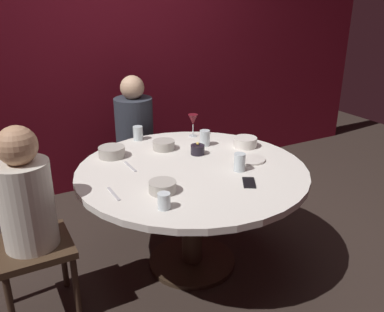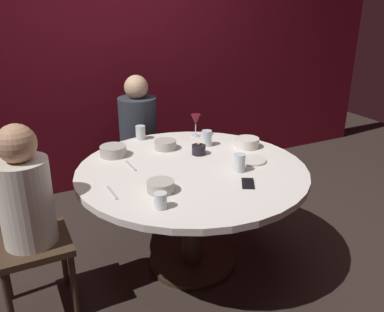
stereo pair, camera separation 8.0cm
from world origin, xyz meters
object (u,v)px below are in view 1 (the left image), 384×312
Objects in this scene: dining_table at (192,186)px; candle_holder at (198,150)px; seated_diner_left at (27,204)px; dinner_plate at (250,159)px; bowl_salad_center at (245,142)px; cell_phone at (249,183)px; cup_by_right_diner at (164,201)px; cup_by_left_diner at (240,162)px; bowl_serving_large at (164,145)px; cup_center_front at (205,138)px; seated_diner_back at (134,127)px; cup_near_candle at (138,133)px; bowl_small_white at (163,187)px; wine_glass at (193,120)px; bowl_sauce_side at (112,152)px.

candle_holder is (0.15, 0.19, 0.16)m from dining_table.
seated_diner_left is 5.60× the size of dinner_plate.
bowl_salad_center is at bearing 61.12° from dinner_plate.
bowl_salad_center is (0.52, 0.16, 0.17)m from dining_table.
cup_by_right_diner is (-0.56, -0.04, 0.04)m from cell_phone.
dinner_plate is 1.81× the size of cup_by_left_diner.
bowl_serving_large is at bearing 132.03° from dinner_plate.
cup_center_front is at bearing 146.29° from bowl_salad_center.
seated_diner_left is 1.32m from cup_center_front.
seated_diner_back is 0.38m from cup_near_candle.
bowl_small_white is 0.55m from cup_by_left_diner.
cup_center_front is (-0.24, 0.16, 0.02)m from bowl_salad_center.
seated_diner_back reaches higher than candle_holder.
seated_diner_left is (-1.00, 0.00, 0.12)m from dining_table.
seated_diner_left is at bearing 177.03° from dinner_plate.
seated_diner_back is at bearing 101.20° from cup_by_left_diner.
dinner_plate is 0.36m from cell_phone.
bowl_serving_large is (-0.42, 0.46, 0.02)m from dinner_plate.
seated_diner_left reaches higher than cup_center_front.
dinner_plate is 1.32× the size of bowl_small_white.
dinner_plate is 0.41m from cup_center_front.
cup_by_right_diner is at bearing -33.01° from seated_diner_left.
wine_glass reaches higher than cell_phone.
cup_by_left_diner is 1.00× the size of cup_center_front.
seated_diner_back is 10.08× the size of cup_by_left_diner.
dinner_plate is at bearing -55.75° from cup_near_candle.
cup_center_front is (0.67, -0.11, 0.02)m from bowl_sauce_side.
bowl_salad_center is 0.81m from cup_near_candle.
wine_glass is 1.55× the size of cup_center_front.
seated_diner_back is at bearing 45.74° from seated_diner_left.
seated_diner_left is at bearing 13.74° from cell_phone.
cup_center_front reaches higher than cell_phone.
wine_glass reaches higher than cup_by_right_diner.
cup_near_candle is 0.94× the size of cup_center_front.
cell_phone is 1.07m from cup_near_candle.
cup_center_front is (0.59, 0.54, 0.03)m from bowl_small_white.
dinner_plate is at bearing -46.27° from candle_holder.
wine_glass is (0.30, 0.54, 0.26)m from dining_table.
wine_glass reaches higher than bowl_salad_center.
bowl_salad_center is (0.13, 0.23, 0.03)m from dinner_plate.
dinner_plate is at bearing -47.97° from bowl_serving_large.
bowl_serving_large is 1.79× the size of cup_by_right_diner.
dinner_plate is at bearing -80.99° from wine_glass.
cup_near_candle is (-0.63, 0.51, 0.02)m from bowl_salad_center.
cup_near_candle is 1.22× the size of cup_by_right_diner.
candle_holder is at bearing 52.31° from dining_table.
dining_table is 12.95× the size of cup_by_left_diner.
bowl_salad_center is 1.07× the size of bowl_small_white.
candle_holder is at bearing 133.73° from dinner_plate.
cup_near_candle is (-0.25, 0.48, 0.02)m from candle_holder.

